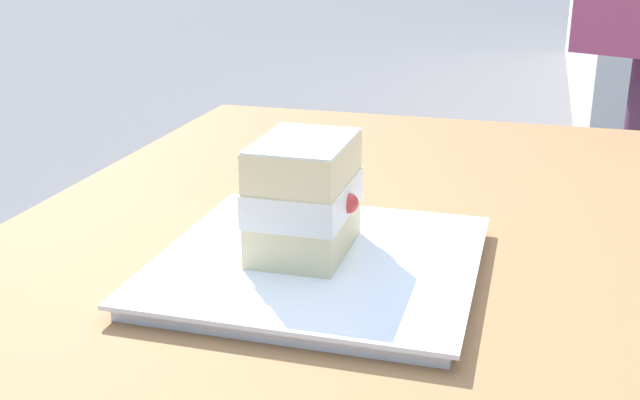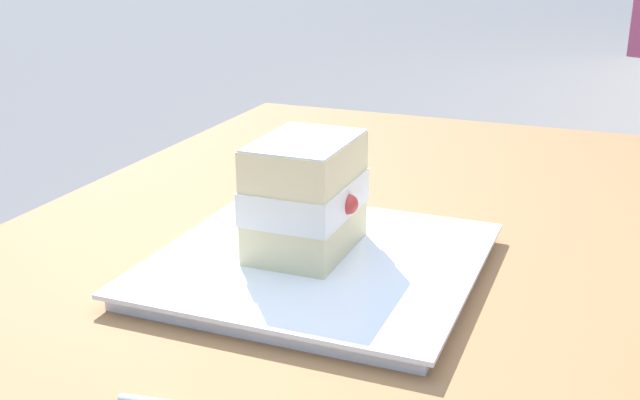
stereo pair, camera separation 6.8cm
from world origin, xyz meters
TOP-DOWN VIEW (x-y plane):
  - dessert_plate at (-0.00, -0.19)m, footprint 0.28×0.28m
  - cake_slice at (-0.01, -0.20)m, footprint 0.11×0.09m

SIDE VIEW (x-z plane):
  - dessert_plate at x=0.00m, z-range 0.76..0.78m
  - cake_slice at x=-0.01m, z-range 0.78..0.88m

